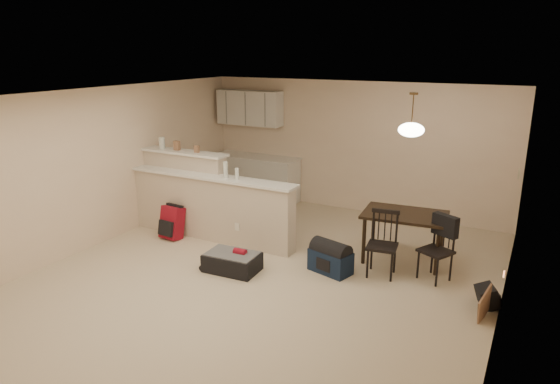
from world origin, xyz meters
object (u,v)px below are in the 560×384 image
Objects in this scene: dining_chair_near at (382,244)px; navy_duffel at (330,261)px; dining_chair_far at (436,249)px; dining_table at (405,219)px; black_daypack at (487,297)px; red_backpack at (172,222)px; pendant_lamp at (411,129)px; suitcase at (232,262)px.

navy_duffel is at bearing -168.26° from dining_chair_near.
dining_table is at bearing 169.03° from dining_chair_far.
red_backpack is at bearing 66.42° from black_daypack.
dining_chair_far is 1.49× the size of navy_duffel.
pendant_lamp is at bearing 70.35° from dining_chair_near.
dining_chair_near reaches higher than dining_chair_far.
dining_table is 2.13× the size of navy_duffel.
navy_duffel is (2.86, 0.00, -0.11)m from red_backpack.
dining_chair_far reaches higher than suitcase.
suitcase is (-2.61, -1.07, -0.32)m from dining_chair_far.
black_daypack is (3.35, 0.62, 0.00)m from suitcase.
pendant_lamp reaches higher than dining_chair_near.
dining_table is at bearing -135.00° from pendant_lamp.
dining_table is at bearing 32.24° from black_daypack.
red_backpack is 2.86m from navy_duffel.
navy_duffel is at bearing -137.75° from dining_table.
suitcase is at bearing -149.41° from dining_table.
navy_duffel is (-0.67, -0.24, -0.30)m from dining_chair_near.
pendant_lamp is 1.66m from dining_chair_near.
dining_chair_far reaches higher than navy_duffel.
dining_chair_near is (-0.13, -0.64, -0.20)m from dining_table.
pendant_lamp is at bearing 32.67° from suitcase.
dining_chair_near is at bearing -107.18° from dining_table.
dining_table reaches higher than black_daypack.
red_backpack reaches higher than navy_duffel.
red_backpack is 0.91× the size of navy_duffel.
suitcase is (-2.06, -1.49, -1.86)m from pendant_lamp.
pendant_lamp is 0.67× the size of dining_chair_near.
dining_table is at bearing 63.40° from navy_duffel.
pendant_lamp reaches higher than navy_duffel.
black_daypack is (4.95, 0.00, -0.14)m from red_backpack.
red_backpack is (-3.53, -0.24, -0.19)m from dining_chair_near.
dining_chair_near is 1.71× the size of red_backpack.
navy_duffel is at bearing 4.82° from red_backpack.
dining_chair_far is 1.45m from navy_duffel.
navy_duffel is at bearing 22.84° from suitcase.
dining_chair_near is at bearing 56.97° from black_daypack.
dining_chair_near is 1.22× the size of suitcase.
black_daypack is at bearing 15.78° from navy_duffel.
red_backpack is at bearing -147.16° from dining_chair_far.
dining_table reaches higher than suitcase.
dining_table reaches higher than red_backpack.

